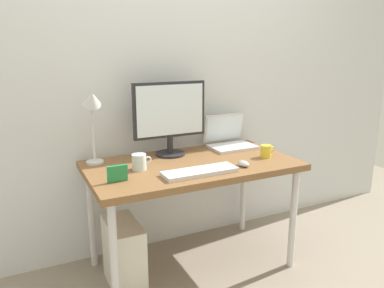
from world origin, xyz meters
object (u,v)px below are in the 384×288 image
object	(u,v)px
mouse	(244,164)
computer_tower	(124,255)
laptop	(229,139)
photo_frame	(117,173)
coffee_mug	(266,151)
glass_cup	(139,162)
desk_lamp	(93,111)
monitor	(170,115)
keyboard	(200,172)
desk	(192,172)

from	to	relation	value
mouse	computer_tower	distance (m)	0.91
laptop	photo_frame	size ratio (longest dim) A/B	2.91
mouse	coffee_mug	distance (m)	0.26
laptop	glass_cup	world-z (taller)	laptop
photo_frame	glass_cup	bearing A→B (deg)	41.07
glass_cup	computer_tower	size ratio (longest dim) A/B	0.29
desk_lamp	mouse	size ratio (longest dim) A/B	5.23
laptop	mouse	distance (m)	0.47
monitor	laptop	xyz separation A→B (m)	(0.46, 0.02, -0.22)
coffee_mug	desk_lamp	bearing A→B (deg)	162.64
monitor	photo_frame	distance (m)	0.62
desk_lamp	photo_frame	distance (m)	0.46
desk_lamp	keyboard	size ratio (longest dim) A/B	1.07
desk	mouse	xyz separation A→B (m)	(0.25, -0.21, 0.08)
laptop	glass_cup	distance (m)	0.78
desk_lamp	glass_cup	distance (m)	0.41
coffee_mug	photo_frame	distance (m)	1.00
desk	monitor	xyz separation A→B (m)	(-0.06, 0.22, 0.34)
laptop	mouse	world-z (taller)	laptop
laptop	photo_frame	distance (m)	0.99
laptop	coffee_mug	distance (m)	0.35
desk_lamp	mouse	bearing A→B (deg)	-28.12
glass_cup	photo_frame	world-z (taller)	same
desk_lamp	photo_frame	xyz separation A→B (m)	(0.04, -0.36, -0.29)
desk_lamp	computer_tower	world-z (taller)	desk_lamp
monitor	mouse	distance (m)	0.58
coffee_mug	computer_tower	world-z (taller)	coffee_mug
laptop	keyboard	bearing A→B (deg)	-135.86
laptop	keyboard	xyz separation A→B (m)	(-0.46, -0.45, -0.05)
desk_lamp	computer_tower	xyz separation A→B (m)	(0.08, -0.25, -0.85)
laptop	desk_lamp	size ratio (longest dim) A/B	0.68
mouse	coffee_mug	bearing A→B (deg)	22.84
desk_lamp	coffee_mug	size ratio (longest dim) A/B	4.46
keyboard	mouse	world-z (taller)	mouse
laptop	desk_lamp	world-z (taller)	desk_lamp
mouse	photo_frame	world-z (taller)	photo_frame
monitor	coffee_mug	bearing A→B (deg)	-30.74
laptop	desk	bearing A→B (deg)	-150.10
keyboard	computer_tower	distance (m)	0.69
mouse	glass_cup	bearing A→B (deg)	159.75
laptop	glass_cup	bearing A→B (deg)	-163.32
monitor	computer_tower	world-z (taller)	monitor
coffee_mug	glass_cup	world-z (taller)	glass_cup
desk	photo_frame	size ratio (longest dim) A/B	11.81
desk	glass_cup	world-z (taller)	glass_cup
mouse	photo_frame	size ratio (longest dim) A/B	0.82
desk	computer_tower	size ratio (longest dim) A/B	3.09
keyboard	glass_cup	bearing A→B (deg)	142.15
desk	photo_frame	bearing A→B (deg)	-164.85
mouse	computer_tower	size ratio (longest dim) A/B	0.21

